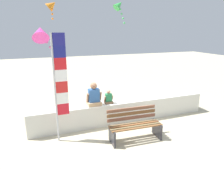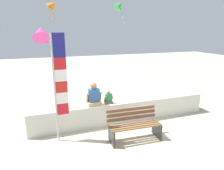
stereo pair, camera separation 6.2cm
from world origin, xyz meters
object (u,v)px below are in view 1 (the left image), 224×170
(person_child, at_px, (109,98))
(kite_orange, at_px, (52,5))
(kite_green, at_px, (119,5))
(flag_banner, at_px, (59,82))
(park_bench, at_px, (134,125))
(kite_magenta, at_px, (40,33))
(person_adult, at_px, (94,96))

(person_child, bearing_deg, kite_orange, 114.28)
(kite_orange, xyz_separation_m, kite_green, (2.60, -0.78, 0.01))
(flag_banner, relative_size, kite_orange, 3.54)
(park_bench, relative_size, person_child, 3.38)
(kite_green, bearing_deg, kite_magenta, -177.72)
(kite_green, bearing_deg, kite_orange, 163.34)
(person_adult, distance_m, kite_green, 4.15)
(person_child, relative_size, kite_green, 0.46)
(kite_green, bearing_deg, flag_banner, -135.76)
(park_bench, bearing_deg, kite_magenta, 124.42)
(person_child, relative_size, flag_banner, 0.15)
(kite_green, xyz_separation_m, kite_magenta, (-3.15, -0.13, -1.07))
(park_bench, height_order, kite_orange, kite_orange)
(person_child, bearing_deg, kite_green, 60.57)
(kite_orange, relative_size, kite_magenta, 0.73)
(flag_banner, height_order, kite_magenta, kite_magenta)
(kite_orange, distance_m, kite_green, 2.71)
(person_adult, height_order, kite_green, kite_green)
(person_child, relative_size, kite_orange, 0.54)
(park_bench, distance_m, person_child, 1.36)
(park_bench, bearing_deg, kite_orange, 112.18)
(park_bench, bearing_deg, kite_green, 75.49)
(kite_orange, xyz_separation_m, kite_magenta, (-0.55, -0.90, -1.06))
(flag_banner, bearing_deg, person_child, 19.42)
(flag_banner, relative_size, kite_green, 3.00)
(kite_green, distance_m, kite_magenta, 3.33)
(kite_orange, bearing_deg, person_adult, -74.10)
(kite_orange, bearing_deg, park_bench, -67.82)
(person_adult, height_order, flag_banner, flag_banner)
(flag_banner, xyz_separation_m, kite_magenta, (-0.29, 2.66, 1.25))
(person_child, height_order, flag_banner, flag_banner)
(person_adult, relative_size, person_child, 1.64)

